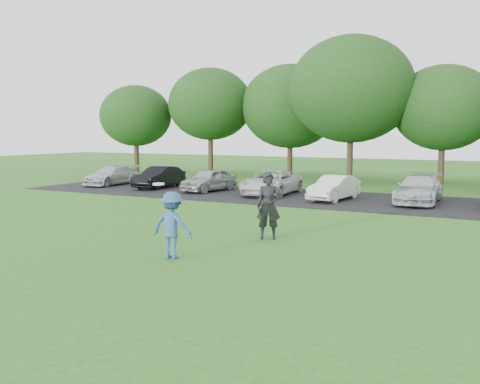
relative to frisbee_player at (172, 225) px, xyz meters
name	(u,v)px	position (x,y,z in m)	size (l,w,h in m)	color
ground	(169,264)	(0.26, -0.51, -0.80)	(100.00, 100.00, 0.00)	#24641C
parking_lot	(339,199)	(0.26, 12.49, -0.78)	(32.00, 6.50, 0.03)	black
frisbee_player	(172,225)	(0.00, 0.00, 0.00)	(1.07, 0.73, 1.81)	#355C95
camera_bystander	(269,206)	(1.08, 3.16, 0.14)	(0.81, 0.70, 1.87)	black
parked_cars	(359,187)	(1.11, 12.62, -0.20)	(28.05, 4.49, 1.18)	silver
tree_row	(416,99)	(1.77, 22.25, 4.11)	(42.39, 9.85, 8.64)	#38281C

